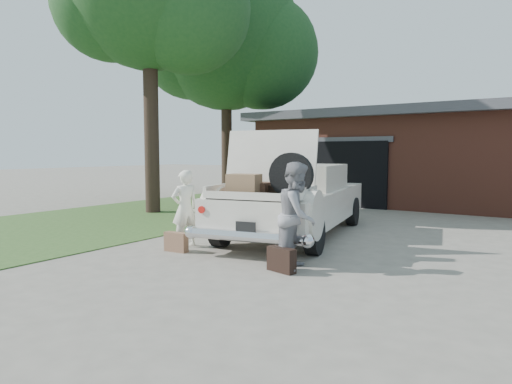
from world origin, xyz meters
The scene contains 9 objects.
ground centered at (0.00, 0.00, 0.00)m, with size 90.00×90.00×0.00m, color gray.
grass_strip centered at (-5.50, 3.00, 0.01)m, with size 6.00×16.00×0.02m, color #2D4C1E.
house centered at (0.98, 11.47, 1.67)m, with size 12.80×7.80×3.30m.
tree_back centered at (-6.87, 8.78, 6.31)m, with size 6.95×6.05×9.61m.
sedan centered at (-0.20, 2.42, 0.81)m, with size 3.14×5.77×2.25m.
woman_left centered at (-1.38, 0.17, 0.75)m, with size 0.54×0.36×1.49m, color silver.
woman_right centered at (1.27, -0.12, 0.84)m, with size 0.82×0.64×1.68m, color gray.
suitcase_left centered at (-1.18, -0.30, 0.18)m, with size 0.47×0.15×0.36m, color #885F45.
suitcase_right centered at (1.18, -0.45, 0.19)m, with size 0.49×0.16×0.38m, color black.
Camera 1 is at (4.68, -6.37, 1.83)m, focal length 32.00 mm.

